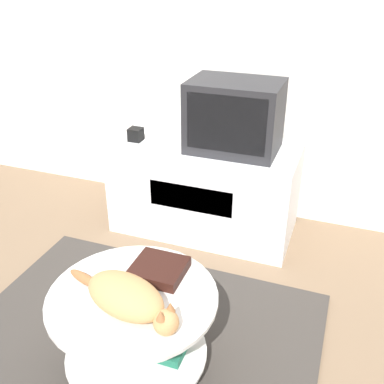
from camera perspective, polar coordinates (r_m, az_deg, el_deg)
The scene contains 9 objects.
ground_plane at distance 2.21m, azimuth -8.96°, elevation -21.09°, with size 12.00×12.00×0.00m, color #7F664C.
wall_back at distance 2.98m, azimuth 4.96°, elevation 21.07°, with size 8.00×0.05×2.60m.
rug at distance 2.20m, azimuth -8.98°, elevation -20.92°, with size 1.69×1.59×0.02m.
tv_stand at distance 2.94m, azimuth 1.67°, elevation 0.59°, with size 1.16×0.56×0.60m.
tv at distance 2.69m, azimuth 5.42°, elevation 9.55°, with size 0.53×0.38×0.42m.
speaker at distance 2.89m, azimuth -7.16°, elevation 7.27°, with size 0.08×0.08×0.08m.
coffee_table at distance 1.95m, azimuth -7.14°, elevation -16.40°, with size 0.69×0.69×0.43m.
dvd_box at distance 1.93m, azimuth -4.24°, elevation -9.74°, with size 0.22×0.20×0.05m.
cat at distance 1.75m, azimuth -8.19°, elevation -13.09°, with size 0.55×0.29×0.13m.
Camera 1 is at (0.79, -1.22, 1.66)m, focal length 42.00 mm.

